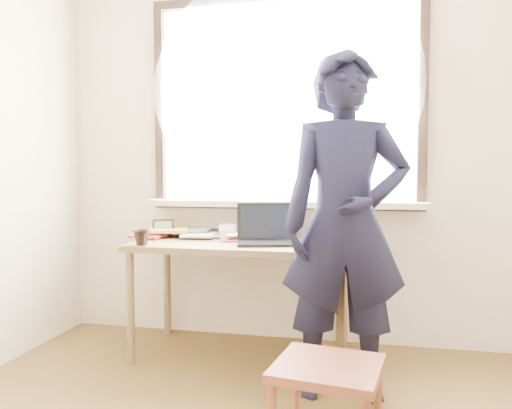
% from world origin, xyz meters
% --- Properties ---
extents(room_shell, '(3.52, 4.02, 2.61)m').
position_xyz_m(room_shell, '(-0.02, 0.20, 1.64)').
color(room_shell, beige).
rests_on(room_shell, ground).
extents(desk, '(1.32, 0.66, 0.71)m').
position_xyz_m(desk, '(-0.41, 1.63, 0.64)').
color(desk, brown).
rests_on(desk, ground).
extents(laptop, '(0.41, 0.36, 0.24)m').
position_xyz_m(laptop, '(-0.25, 1.60, 0.76)').
color(laptop, black).
rests_on(laptop, desk).
extents(mug_white, '(0.16, 0.16, 0.09)m').
position_xyz_m(mug_white, '(-0.54, 1.77, 0.75)').
color(mug_white, white).
rests_on(mug_white, desk).
extents(mug_dark, '(0.14, 0.14, 0.09)m').
position_xyz_m(mug_dark, '(-0.95, 1.36, 0.75)').
color(mug_dark, black).
rests_on(mug_dark, desk).
extents(mouse, '(0.08, 0.06, 0.03)m').
position_xyz_m(mouse, '(0.05, 1.53, 0.72)').
color(mouse, black).
rests_on(mouse, desk).
extents(desk_clutter, '(0.74, 0.55, 0.05)m').
position_xyz_m(desk_clutter, '(-0.67, 1.80, 0.74)').
color(desk_clutter, white).
rests_on(desk_clutter, desk).
extents(book_a, '(0.33, 0.35, 0.03)m').
position_xyz_m(book_a, '(-0.87, 1.82, 0.72)').
color(book_a, white).
rests_on(book_a, desk).
extents(book_b, '(0.30, 0.33, 0.02)m').
position_xyz_m(book_b, '(0.02, 1.84, 0.72)').
color(book_b, white).
rests_on(book_b, desk).
extents(picture_frame, '(0.14, 0.06, 0.11)m').
position_xyz_m(picture_frame, '(-0.97, 1.73, 0.76)').
color(picture_frame, black).
rests_on(picture_frame, desk).
extents(work_chair, '(0.45, 0.43, 0.40)m').
position_xyz_m(work_chair, '(0.20, 0.54, 0.34)').
color(work_chair, brown).
rests_on(work_chair, ground).
extents(person, '(0.69, 0.50, 1.74)m').
position_xyz_m(person, '(0.23, 1.21, 0.87)').
color(person, black).
rests_on(person, ground).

